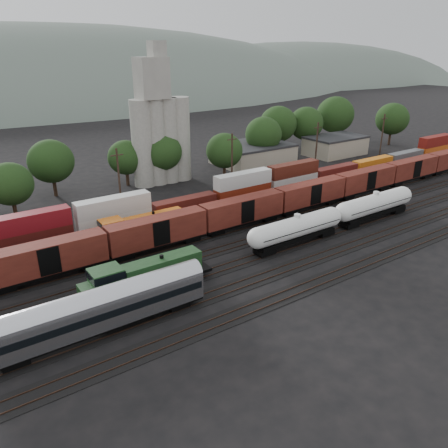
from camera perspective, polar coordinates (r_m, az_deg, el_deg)
ground at (r=67.58m, az=3.57°, el=-2.21°), size 600.00×600.00×0.00m
tracks at (r=67.56m, az=3.57°, el=-2.17°), size 180.00×33.20×0.20m
green_locomotive at (r=53.09m, az=-10.88°, el=-6.73°), size 16.67×2.94×4.41m
tank_car_a at (r=65.84m, az=9.45°, el=-0.52°), size 17.87×3.20×4.68m
tank_car_b at (r=78.87m, az=19.09°, el=2.44°), size 18.43×3.30×4.83m
passenger_coach at (r=46.81m, az=-15.71°, el=-10.54°), size 22.72×2.80×5.16m
orange_locomotive at (r=67.93m, az=-11.23°, el=-0.33°), size 16.27×2.71×4.07m
boxcar_string at (r=67.12m, az=-2.84°, el=0.53°), size 153.60×2.90×4.20m
container_wall at (r=76.74m, az=-4.91°, el=3.00°), size 160.00×2.60×5.80m
grain_silo at (r=95.38m, az=-8.33°, el=11.91°), size 13.40×5.00×29.00m
industrial_sheds at (r=98.11m, az=-6.10°, el=7.09°), size 119.38×17.26×5.10m
tree_band at (r=102.32m, az=-4.39°, el=10.57°), size 164.63×22.19×14.26m
utility_poles at (r=82.86m, az=-5.78°, el=6.91°), size 122.20×0.36×12.00m
distant_hills at (r=318.13m, az=-23.38°, el=11.61°), size 860.00×286.00×130.00m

